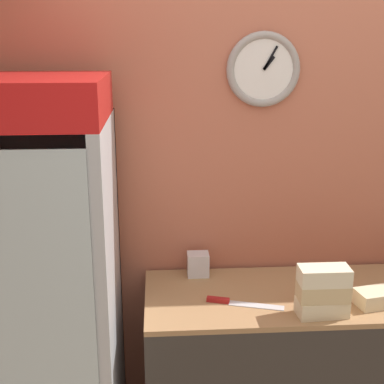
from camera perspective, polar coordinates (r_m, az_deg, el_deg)
The scene contains 9 objects.
wall_back at distance 2.84m, azimuth 10.67°, elevation 1.01°, with size 5.20×0.09×2.70m.
prep_counter at distance 2.91m, azimuth 11.49°, elevation -18.38°, with size 1.55×0.61×0.90m.
beverage_cooler at distance 2.57m, azimuth -15.60°, elevation -8.12°, with size 0.66×0.72×1.94m.
sandwich_stack_bottom at distance 2.49m, azimuth 13.68°, elevation -11.83°, with size 0.23×0.13×0.08m.
sandwich_stack_middle at distance 2.45m, azimuth 13.81°, elevation -10.26°, with size 0.22×0.11×0.08m.
sandwich_stack_top at distance 2.42m, azimuth 13.93°, elevation -8.65°, with size 0.22×0.11×0.08m.
sandwich_flat_left at distance 2.65m, azimuth 19.22°, elevation -10.58°, with size 0.22×0.16×0.07m.
chefs_knife at distance 2.53m, azimuth 4.52°, elevation -11.65°, with size 0.35×0.13×0.02m.
napkin_dispenser at distance 2.78m, azimuth 0.65°, elevation -7.72°, with size 0.11×0.09×0.12m.
Camera 1 is at (-0.70, -1.44, 2.10)m, focal length 50.00 mm.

